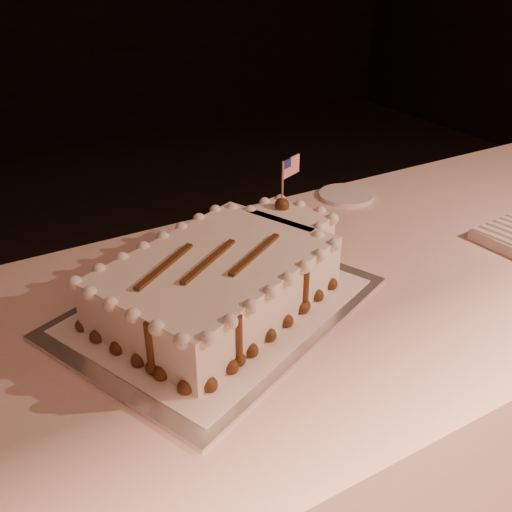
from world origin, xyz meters
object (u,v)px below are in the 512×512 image
banquet_table (321,420)px  cake_board (218,307)px  side_plate (346,195)px  sheet_cake (227,275)px

banquet_table → cake_board: (-0.24, 0.03, 0.38)m
side_plate → banquet_table: bearing=-131.8°
banquet_table → cake_board: cake_board is taller
cake_board → sheet_cake: (0.03, 0.01, 0.05)m
sheet_cake → cake_board: bearing=-156.9°
banquet_table → sheet_cake: bearing=168.9°
sheet_cake → side_plate: bearing=29.3°
cake_board → sheet_cake: bearing=0.4°
side_plate → sheet_cake: bearing=-150.7°
banquet_table → side_plate: 0.57m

